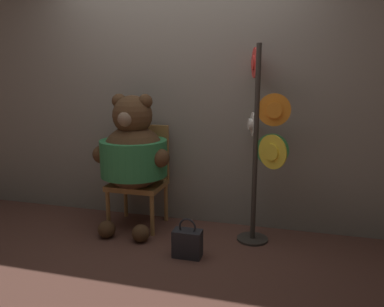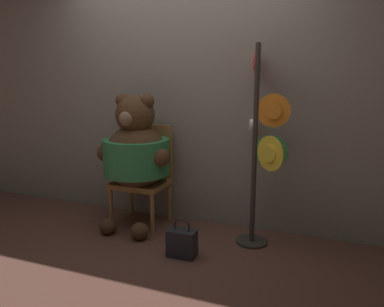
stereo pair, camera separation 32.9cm
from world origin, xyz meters
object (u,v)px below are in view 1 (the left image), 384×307
hat_display_rack (262,142)px  teddy_bear (133,153)px  chair (141,173)px  handbag_on_ground (187,243)px

hat_display_rack → teddy_bear: bearing=-177.2°
chair → hat_display_rack: size_ratio=0.57×
chair → handbag_on_ground: bearing=-42.0°
hat_display_rack → handbag_on_ground: hat_display_rack is taller
hat_display_rack → handbag_on_ground: bearing=-137.5°
chair → teddy_bear: bearing=-89.1°
teddy_bear → hat_display_rack: size_ratio=0.75×
teddy_bear → handbag_on_ground: 1.00m
handbag_on_ground → chair: bearing=138.0°
hat_display_rack → chair: bearing=175.1°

